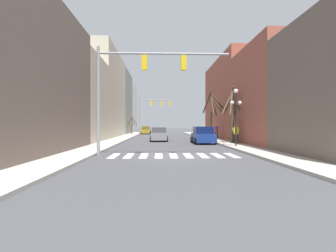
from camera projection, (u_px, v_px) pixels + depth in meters
name	position (u px, v px, depth m)	size (l,w,h in m)	color
ground_plane	(174.00, 156.00, 15.77)	(240.00, 240.00, 0.00)	#424247
sidewalk_left	(76.00, 155.00, 15.58)	(2.20, 90.00, 0.15)	#ADA89E
sidewalk_right	(269.00, 154.00, 15.97)	(2.20, 90.00, 0.15)	#ADA89E
building_row_left	(103.00, 101.00, 41.94)	(6.00, 62.14, 12.57)	#66564C
building_row_right	(259.00, 97.00, 28.30)	(6.00, 34.20, 10.71)	#66564C
crosswalk_stripes	(173.00, 156.00, 15.95)	(7.65, 2.60, 0.01)	white
traffic_signal_near	(137.00, 76.00, 15.51)	(7.86, 0.28, 6.51)	gray
traffic_signal_far	(152.00, 108.00, 47.97)	(6.22, 0.28, 6.76)	gray
street_lamp_right_corner	(236.00, 106.00, 21.49)	(0.95, 0.36, 4.68)	black
car_parked_right_far	(159.00, 135.00, 30.30)	(2.00, 4.33, 1.58)	gray
car_driving_away_lane	(146.00, 130.00, 53.36)	(1.99, 4.17, 1.54)	#A38423
car_parked_left_far	(203.00, 136.00, 26.23)	(2.14, 4.26, 1.70)	navy
pedestrian_on_right_sidewalk	(217.00, 130.00, 32.71)	(0.73, 0.44, 1.81)	black
pedestrian_crossing_street	(236.00, 132.00, 24.28)	(0.77, 0.35, 1.81)	black
street_tree_right_mid	(232.00, 116.00, 25.39)	(2.64, 2.67, 5.49)	brown
street_tree_left_near	(132.00, 126.00, 49.89)	(1.94, 0.91, 3.33)	brown
street_tree_right_far	(213.00, 116.00, 31.30)	(2.90, 2.63, 5.83)	brown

